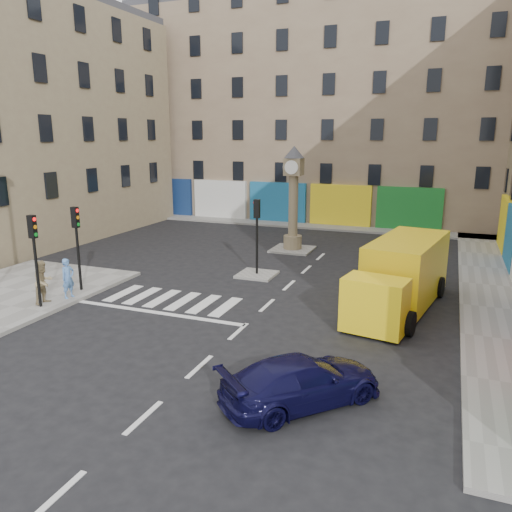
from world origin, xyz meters
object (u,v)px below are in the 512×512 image
Objects in this scene: pedestrian_blue at (68,278)px; traffic_light_left_far at (77,235)px; traffic_light_island at (257,225)px; navy_sedan at (302,381)px; clock_pillar at (293,192)px; yellow_van at (401,275)px; pedestrian_tan at (44,282)px; traffic_light_left_near at (34,246)px.

traffic_light_left_far is at bearing 24.31° from pedestrian_blue.
navy_sedan is (5.47, -10.89, -1.95)m from traffic_light_island.
traffic_light_left_far is at bearing -139.40° from traffic_light_island.
pedestrian_blue reaches higher than navy_sedan.
yellow_van is (7.10, -8.18, -2.20)m from clock_pillar.
clock_pillar reaches higher than traffic_light_left_far.
traffic_light_left_far reaches higher than navy_sedan.
pedestrian_tan is (-11.87, 3.47, 0.41)m from navy_sedan.
yellow_van is at bearing -49.04° from clock_pillar.
traffic_light_island is at bearing -21.50° from navy_sedan.
traffic_light_island is at bearing -34.00° from pedestrian_blue.
traffic_light_left_near is 15.19m from clock_pillar.
traffic_light_island is 2.18× the size of pedestrian_blue.
clock_pillar reaches higher than pedestrian_blue.
traffic_light_left_near is at bearing -162.36° from pedestrian_tan.
traffic_light_left_far is 2.56m from pedestrian_tan.
clock_pillar is at bearing -16.89° from pedestrian_blue.
traffic_light_left_far is 0.48× the size of yellow_van.
navy_sedan is 12.30m from pedestrian_blue.
pedestrian_blue is at bearing 77.19° from traffic_light_left_near.
clock_pillar is 11.05m from yellow_van.
traffic_light_left_far is 1.00× the size of traffic_light_island.
traffic_light_left_far is at bearing 16.82° from navy_sedan.
yellow_van is at bearing -58.76° from navy_sedan.
navy_sedan is at bearing -90.75° from yellow_van.
navy_sedan is 12.38m from pedestrian_tan.
navy_sedan is 8.89m from yellow_van.
yellow_van reaches higher than pedestrian_blue.
pedestrian_tan is (-6.40, -7.42, -1.55)m from traffic_light_island.
traffic_light_left_near is 14.58m from yellow_van.
traffic_light_island is at bearing -38.52° from pedestrian_tan.
traffic_light_left_far reaches higher than traffic_light_island.
traffic_light_left_near is 2.07× the size of pedestrian_tan.
yellow_van is at bearing -17.10° from traffic_light_island.
pedestrian_blue is at bearing -21.00° from pedestrian_tan.
traffic_light_left_far is 8.30m from traffic_light_island.
clock_pillar is 15.08m from pedestrian_tan.
clock_pillar is 17.99m from navy_sedan.
clock_pillar reaches higher than navy_sedan.
navy_sedan is at bearing -14.73° from traffic_light_left_near.
traffic_light_left_near is 2.11m from pedestrian_blue.
traffic_light_left_near is 10.03m from traffic_light_island.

